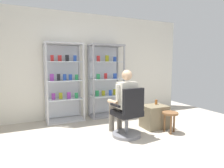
# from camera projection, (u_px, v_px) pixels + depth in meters

# --- Properties ---
(back_wall) EXTENTS (6.00, 0.10, 2.70)m
(back_wall) POSITION_uv_depth(u_px,v_px,m) (83.00, 66.00, 5.06)
(back_wall) COLOR silver
(back_wall) RESTS_ON ground
(display_cabinet_left) EXTENTS (0.90, 0.45, 1.90)m
(display_cabinet_left) POSITION_uv_depth(u_px,v_px,m) (64.00, 82.00, 4.66)
(display_cabinet_left) COLOR #B7B7BC
(display_cabinet_left) RESTS_ON ground
(display_cabinet_right) EXTENTS (0.90, 0.45, 1.90)m
(display_cabinet_right) POSITION_uv_depth(u_px,v_px,m) (105.00, 80.00, 5.12)
(display_cabinet_right) COLOR gray
(display_cabinet_right) RESTS_ON ground
(office_chair) EXTENTS (0.59, 0.56, 0.96)m
(office_chair) POSITION_uv_depth(u_px,v_px,m) (128.00, 117.00, 3.65)
(office_chair) COLOR slate
(office_chair) RESTS_ON ground
(seated_shopkeeper) EXTENTS (0.52, 0.59, 1.29)m
(seated_shopkeeper) POSITION_uv_depth(u_px,v_px,m) (124.00, 99.00, 3.75)
(seated_shopkeeper) COLOR slate
(seated_shopkeeper) RESTS_ON ground
(storage_crate) EXTENTS (0.52, 0.44, 0.50)m
(storage_crate) POSITION_uv_depth(u_px,v_px,m) (154.00, 116.00, 4.20)
(storage_crate) COLOR #72664C
(storage_crate) RESTS_ON ground
(tea_glass) EXTENTS (0.06, 0.06, 0.11)m
(tea_glass) POSITION_uv_depth(u_px,v_px,m) (156.00, 102.00, 4.28)
(tea_glass) COLOR brown
(tea_glass) RESTS_ON storage_crate
(wooden_stool) EXTENTS (0.32, 0.32, 0.43)m
(wooden_stool) POSITION_uv_depth(u_px,v_px,m) (170.00, 116.00, 3.88)
(wooden_stool) COLOR brown
(wooden_stool) RESTS_ON ground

